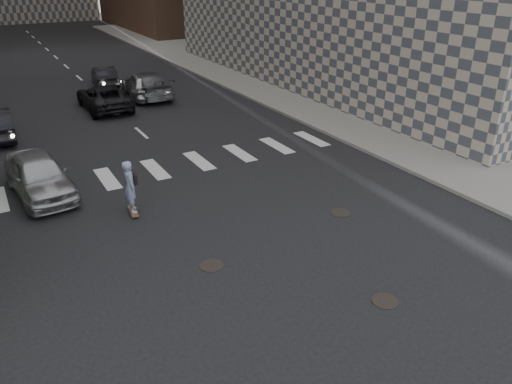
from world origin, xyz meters
TOP-DOWN VIEW (x-y plane):
  - ground at (0.00, 0.00)m, footprint 160.00×160.00m
  - sidewalk_right at (14.50, 20.00)m, footprint 13.00×80.00m
  - manhole_a at (1.20, -2.50)m, footprint 0.70×0.70m
  - manhole_b at (-2.00, 1.20)m, footprint 0.70×0.70m
  - manhole_c at (3.30, 2.00)m, footprint 0.70×0.70m
  - skateboarder at (-2.98, 5.52)m, footprint 0.54×1.00m
  - silver_sedan at (-5.50, 8.67)m, footprint 2.31×4.76m
  - traffic_car_b at (2.64, 20.96)m, footprint 2.28×5.50m
  - traffic_car_c at (-0.46, 19.40)m, footprint 2.41×5.15m
  - traffic_car_d at (2.43, 20.85)m, footprint 2.60×5.08m
  - traffic_car_e at (1.06, 25.39)m, footprint 1.81×4.14m

SIDE VIEW (x-z plane):
  - ground at x=0.00m, z-range 0.00..0.00m
  - manhole_a at x=1.20m, z-range 0.00..0.02m
  - manhole_b at x=-2.00m, z-range 0.00..0.02m
  - manhole_c at x=3.30m, z-range 0.00..0.02m
  - sidewalk_right at x=14.50m, z-range 0.00..0.15m
  - traffic_car_e at x=1.06m, z-range 0.00..1.32m
  - traffic_car_c at x=-0.46m, z-range 0.00..1.43m
  - silver_sedan at x=-5.50m, z-range 0.00..1.57m
  - traffic_car_b at x=2.64m, z-range 0.00..1.59m
  - traffic_car_d at x=2.43m, z-range 0.00..1.65m
  - skateboarder at x=-2.98m, z-range 0.05..2.00m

